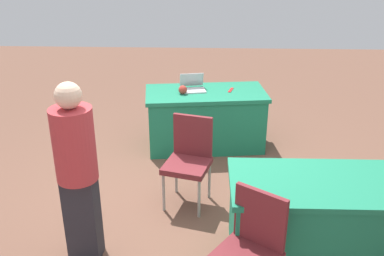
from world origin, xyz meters
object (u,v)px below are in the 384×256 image
scissors_red (231,90)px  table_mid_left (329,220)px  chair_tucked_right (250,246)px  person_attendee_standing (77,166)px  chair_near_front (189,156)px  yarn_ball (183,90)px  laptop_silver (193,87)px  table_foreground (205,119)px

scissors_red → table_mid_left: bearing=33.6°
chair_tucked_right → person_attendee_standing: 1.52m
chair_near_front → yarn_ball: bearing=-68.2°
person_attendee_standing → yarn_ball: 2.32m
chair_tucked_right → laptop_silver: bearing=-44.4°
table_foreground → table_mid_left: bearing=116.0°
chair_near_front → laptop_silver: laptop_silver is taller
yarn_ball → table_mid_left: bearing=122.9°
yarn_ball → scissors_red: bearing=-165.0°
table_mid_left → scissors_red: scissors_red is taller
person_attendee_standing → scissors_red: bearing=-115.7°
table_mid_left → yarn_ball: (1.39, -2.14, 0.44)m
table_mid_left → scissors_red: 2.46m
person_attendee_standing → laptop_silver: person_attendee_standing is taller
laptop_silver → scissors_red: laptop_silver is taller
chair_near_front → yarn_ball: 1.32m
table_mid_left → yarn_ball: bearing=-57.1°
chair_tucked_right → person_attendee_standing: bearing=14.9°
table_foreground → chair_tucked_right: 2.84m
yarn_ball → scissors_red: size_ratio=0.62×
chair_tucked_right → laptop_silver: size_ratio=2.61×
table_mid_left → scissors_red: bearing=-71.7°
table_mid_left → laptop_silver: (1.27, -2.30, 0.42)m
chair_tucked_right → laptop_silver: laptop_silver is taller
laptop_silver → table_mid_left: bearing=108.6°
table_mid_left → chair_near_front: (1.24, -0.86, 0.15)m
table_foreground → chair_tucked_right: chair_tucked_right is taller
yarn_ball → scissors_red: yarn_ball is taller
table_foreground → laptop_silver: bearing=-19.7°
person_attendee_standing → chair_near_front: bearing=-129.5°
yarn_ball → scissors_red: 0.65m
laptop_silver → person_attendee_standing: bearing=59.9°
table_mid_left → yarn_ball: size_ratio=15.63×
person_attendee_standing → laptop_silver: (-0.86, -2.36, -0.09)m
person_attendee_standing → scissors_red: size_ratio=8.99×
chair_near_front → laptop_silver: 1.47m
laptop_silver → yarn_ball: (0.12, 0.16, 0.02)m
yarn_ball → laptop_silver: bearing=-126.8°
chair_near_front → scissors_red: bearing=-92.9°
table_mid_left → person_attendee_standing: person_attendee_standing is taller
person_attendee_standing → laptop_silver: 2.51m
chair_tucked_right → yarn_ball: bearing=-41.4°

